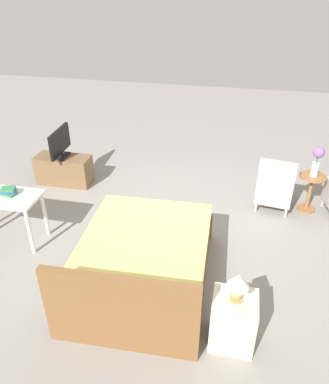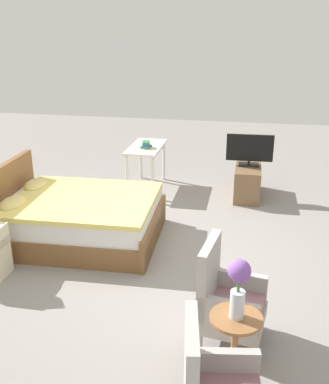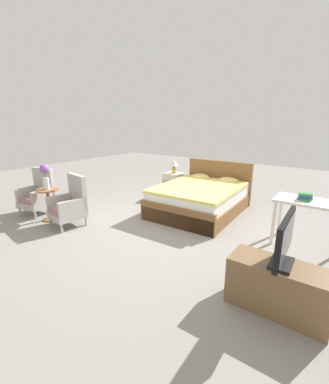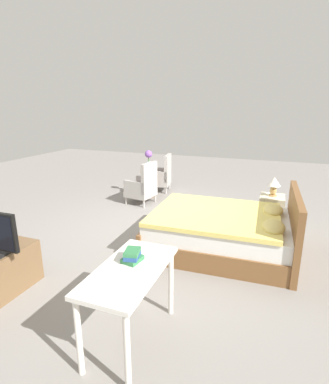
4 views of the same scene
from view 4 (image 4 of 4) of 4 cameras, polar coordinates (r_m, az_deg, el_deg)
The scene contains 10 objects.
ground_plane at distance 5.07m, azimuth -1.49°, elevation -7.92°, with size 16.00×16.00×0.00m, color gray.
bed at distance 4.50m, azimuth 11.20°, elevation -7.35°, with size 1.60×2.08×0.96m.
armchair_by_window_left at distance 7.47m, azimuth -0.66°, elevation 3.02°, with size 0.62×0.62×0.92m.
armchair_by_window_right at distance 6.51m, azimuth -4.16°, elevation 1.00°, with size 0.61×0.61×0.92m.
side_table at distance 7.02m, azimuth -2.98°, elevation 2.22°, with size 0.40×0.40×0.61m.
flower_vase at distance 6.91m, azimuth -3.04°, elevation 6.42°, with size 0.17×0.17×0.48m.
nightstand at distance 5.48m, azimuth 19.61°, elevation -3.69°, with size 0.44×0.41×0.59m.
table_lamp at distance 5.34m, azimuth 20.12°, elevation 1.49°, with size 0.22×0.22×0.33m.
vanity_desk at distance 2.71m, azimuth -6.61°, elevation -16.20°, with size 1.04×0.52×0.73m.
book_stack at distance 2.73m, azimuth -6.15°, elevation -11.99°, with size 0.20×0.17×0.11m.
Camera 4 is at (4.28, 1.77, 2.06)m, focal length 28.00 mm.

